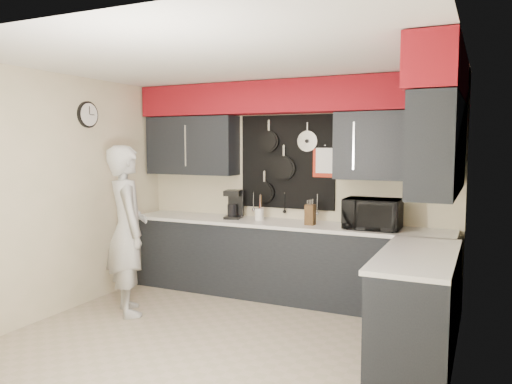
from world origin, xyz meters
The scene contains 10 objects.
ground centered at (0.00, 0.00, 0.00)m, with size 4.00×4.00×0.00m, color tan.
back_wall_assembly centered at (0.01, 1.60, 2.01)m, with size 4.00×0.36×2.60m.
right_wall_assembly centered at (1.85, 0.26, 1.94)m, with size 0.36×3.50×2.60m.
left_wall_assembly centered at (-1.99, 0.02, 1.33)m, with size 0.05×3.50×2.60m.
base_cabinets centered at (0.49, 1.13, 0.46)m, with size 3.95×2.20×0.92m.
microwave centered at (1.07, 1.42, 1.09)m, with size 0.60×0.41×0.33m, color black.
knife_block centered at (0.37, 1.39, 1.04)m, with size 0.11×0.11×0.24m, color #3D2813.
utensil_crock centered at (-0.31, 1.48, 0.99)m, with size 0.11×0.11×0.14m, color white.
coffee_maker centered at (-0.66, 1.48, 1.10)m, with size 0.25×0.28×0.35m.
person centered at (-1.32, 0.24, 0.92)m, with size 0.67×0.44×1.83m, color #B5B5B2.
Camera 1 is at (2.20, -4.01, 1.84)m, focal length 35.00 mm.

